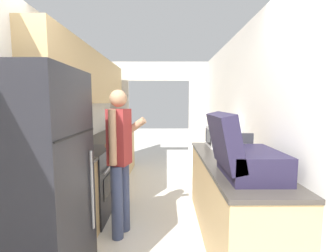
{
  "coord_description": "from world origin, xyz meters",
  "views": [
    {
      "loc": [
        0.19,
        -1.09,
        1.52
      ],
      "look_at": [
        0.22,
        2.95,
        1.1
      ],
      "focal_mm": 24.0,
      "sensor_mm": 36.0,
      "label": 1
    }
  ],
  "objects_px": {
    "book_stack": "(229,153)",
    "range_oven": "(85,183)",
    "person": "(120,159)",
    "suitcase": "(242,155)",
    "refrigerator": "(33,185)",
    "microwave": "(222,136)"
  },
  "relations": [
    {
      "from": "refrigerator",
      "to": "person",
      "type": "relative_size",
      "value": 1.07
    },
    {
      "from": "refrigerator",
      "to": "range_oven",
      "type": "bearing_deg",
      "value": 92.16
    },
    {
      "from": "range_oven",
      "to": "microwave",
      "type": "xyz_separation_m",
      "value": [
        1.86,
        0.22,
        0.59
      ]
    },
    {
      "from": "range_oven",
      "to": "person",
      "type": "distance_m",
      "value": 0.8
    },
    {
      "from": "suitcase",
      "to": "book_stack",
      "type": "bearing_deg",
      "value": 83.06
    },
    {
      "from": "range_oven",
      "to": "book_stack",
      "type": "relative_size",
      "value": 3.35
    },
    {
      "from": "refrigerator",
      "to": "book_stack",
      "type": "relative_size",
      "value": 5.67
    },
    {
      "from": "person",
      "to": "microwave",
      "type": "relative_size",
      "value": 3.63
    },
    {
      "from": "range_oven",
      "to": "person",
      "type": "xyz_separation_m",
      "value": [
        0.55,
        -0.4,
        0.43
      ]
    },
    {
      "from": "suitcase",
      "to": "book_stack",
      "type": "height_order",
      "value": "suitcase"
    },
    {
      "from": "person",
      "to": "microwave",
      "type": "xyz_separation_m",
      "value": [
        1.31,
        0.62,
        0.16
      ]
    },
    {
      "from": "range_oven",
      "to": "person",
      "type": "height_order",
      "value": "person"
    },
    {
      "from": "microwave",
      "to": "book_stack",
      "type": "xyz_separation_m",
      "value": [
        -0.08,
        -0.6,
        -0.1
      ]
    },
    {
      "from": "refrigerator",
      "to": "microwave",
      "type": "xyz_separation_m",
      "value": [
        1.81,
        1.41,
        0.16
      ]
    },
    {
      "from": "refrigerator",
      "to": "microwave",
      "type": "height_order",
      "value": "refrigerator"
    },
    {
      "from": "refrigerator",
      "to": "range_oven",
      "type": "relative_size",
      "value": 1.69
    },
    {
      "from": "suitcase",
      "to": "microwave",
      "type": "bearing_deg",
      "value": 82.88
    },
    {
      "from": "book_stack",
      "to": "range_oven",
      "type": "bearing_deg",
      "value": 168.0
    },
    {
      "from": "range_oven",
      "to": "suitcase",
      "type": "height_order",
      "value": "suitcase"
    },
    {
      "from": "person",
      "to": "suitcase",
      "type": "xyz_separation_m",
      "value": [
        1.15,
        -0.65,
        0.2
      ]
    },
    {
      "from": "book_stack",
      "to": "suitcase",
      "type": "bearing_deg",
      "value": -96.94
    },
    {
      "from": "person",
      "to": "book_stack",
      "type": "relative_size",
      "value": 5.29
    }
  ]
}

